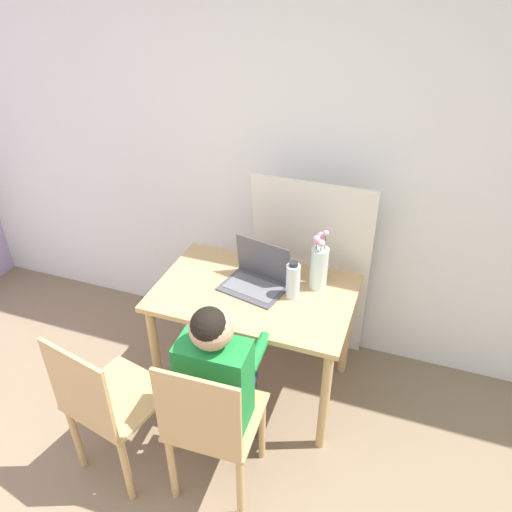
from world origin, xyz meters
The scene contains 9 objects.
wall_back centered at (0.00, 2.23, 1.25)m, with size 6.40×0.05×2.50m.
dining_table centered at (0.13, 1.65, 0.61)m, with size 1.06×0.69×0.71m.
chair_occupied centered at (0.17, 0.95, 0.46)m, with size 0.41×0.41×0.89m.
chair_spare centered at (-0.34, 0.89, 0.46)m, with size 0.48×0.48×0.89m.
person_seated centered at (0.17, 1.06, 0.69)m, with size 0.33×0.43×1.09m.
laptop centered at (0.12, 1.71, 0.77)m, with size 0.38×0.31×0.25m.
flower_vase centered at (0.44, 1.81, 0.85)m, with size 0.09×0.09×0.35m.
water_bottle centered at (0.33, 1.68, 0.81)m, with size 0.07×0.07×0.21m.
cardboard_panel centered at (0.33, 2.08, 0.62)m, with size 0.70×0.19×1.24m.
Camera 1 is at (0.86, -0.38, 2.33)m, focal length 35.00 mm.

